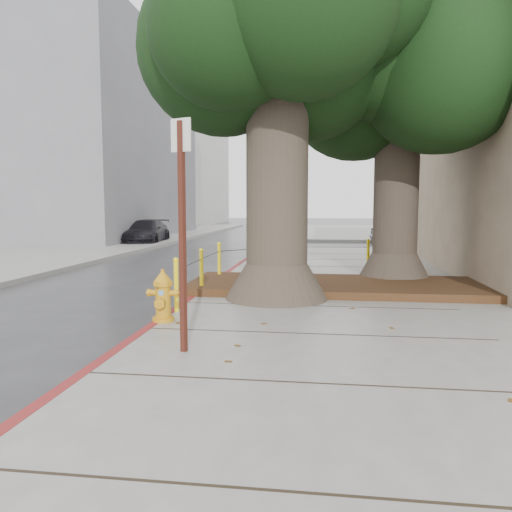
{
  "coord_description": "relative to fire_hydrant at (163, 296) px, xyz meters",
  "views": [
    {
      "loc": [
        0.59,
        -7.03,
        1.98
      ],
      "look_at": [
        -0.56,
        1.56,
        1.1
      ],
      "focal_mm": 35.0,
      "sensor_mm": 36.0,
      "label": 1
    }
  ],
  "objects": [
    {
      "name": "planter_bed",
      "position": [
        2.8,
        3.43,
        -0.33
      ],
      "size": [
        6.4,
        2.6,
        0.16
      ],
      "primitive_type": "cube",
      "color": "black",
      "rests_on": "sidewalk_main"
    },
    {
      "name": "signpost",
      "position": [
        0.78,
        -1.55,
        1.22
      ],
      "size": [
        0.27,
        0.12,
        2.88
      ],
      "rotation": [
        0.0,
        0.0,
        -0.36
      ],
      "color": "#471911",
      "rests_on": "sidewalk_main"
    },
    {
      "name": "building_far_white",
      "position": [
        -15.1,
        44.53,
        6.94
      ],
      "size": [
        12.0,
        18.0,
        15.0
      ],
      "primitive_type": "cube",
      "color": "silver",
      "rests_on": "ground"
    },
    {
      "name": "fire_hydrant",
      "position": [
        0.0,
        0.0,
        0.0
      ],
      "size": [
        0.44,
        0.39,
        0.83
      ],
      "rotation": [
        0.0,
        0.0,
        0.06
      ],
      "color": "orange",
      "rests_on": "sidewalk_main"
    },
    {
      "name": "curb_red",
      "position": [
        -0.1,
        2.03,
        -0.48
      ],
      "size": [
        0.14,
        26.0,
        0.16
      ],
      "primitive_type": "cube",
      "color": "maroon",
      "rests_on": "ground"
    },
    {
      "name": "ground",
      "position": [
        1.9,
        -0.47,
        -0.56
      ],
      "size": [
        140.0,
        140.0,
        0.0
      ],
      "primitive_type": "plane",
      "color": "#28282B",
      "rests_on": "ground"
    },
    {
      "name": "car_silver",
      "position": [
        6.61,
        19.28,
        0.0
      ],
      "size": [
        3.31,
        1.4,
        1.12
      ],
      "primitive_type": "imported",
      "rotation": [
        0.0,
        0.0,
        1.6
      ],
      "color": "#9C9CA1",
      "rests_on": "ground"
    },
    {
      "name": "tree_near",
      "position": [
        1.93,
        2.35,
        4.83
      ],
      "size": [
        4.5,
        3.8,
        7.68
      ],
      "color": "#4C3F33",
      "rests_on": "sidewalk_main"
    },
    {
      "name": "car_dark",
      "position": [
        -6.51,
        17.13,
        0.07
      ],
      "size": [
        2.1,
        4.42,
        1.24
      ],
      "primitive_type": "imported",
      "rotation": [
        0.0,
        0.0,
        0.08
      ],
      "color": "black",
      "rests_on": "ground"
    },
    {
      "name": "bollard_ring",
      "position": [
        1.03,
        3.9,
        0.11
      ],
      "size": [
        3.79,
        5.39,
        0.95
      ],
      "color": "yellow",
      "rests_on": "sidewalk_main"
    },
    {
      "name": "building_far_grey",
      "position": [
        -13.1,
        21.53,
        5.44
      ],
      "size": [
        12.0,
        16.0,
        12.0
      ],
      "primitive_type": "cube",
      "color": "slate",
      "rests_on": "ground"
    },
    {
      "name": "car_red",
      "position": [
        10.23,
        16.88,
        0.07
      ],
      "size": [
        3.94,
        1.81,
        1.25
      ],
      "primitive_type": "imported",
      "rotation": [
        0.0,
        0.0,
        1.7
      ],
      "color": "maroon",
      "rests_on": "ground"
    },
    {
      "name": "tree_far",
      "position": [
        4.54,
        4.85,
        4.46
      ],
      "size": [
        4.5,
        3.8,
        7.17
      ],
      "color": "#4C3F33",
      "rests_on": "sidewalk_main"
    },
    {
      "name": "sidewalk_far",
      "position": [
        7.9,
        29.53,
        -0.48
      ],
      "size": [
        16.0,
        20.0,
        0.15
      ],
      "primitive_type": "cube",
      "color": "slate",
      "rests_on": "ground"
    }
  ]
}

